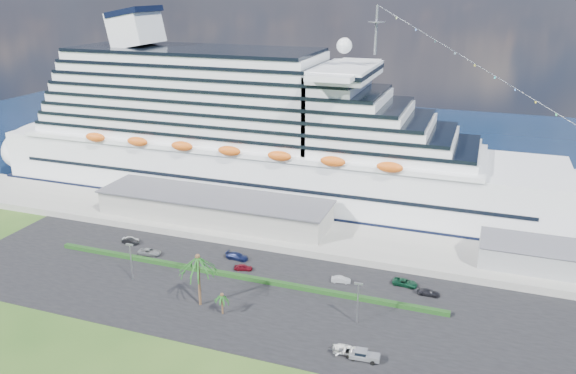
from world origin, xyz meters
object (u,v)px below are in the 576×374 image
at_px(parked_car_3, 237,256).
at_px(pickup_truck, 364,355).
at_px(cruise_ship, 261,141).
at_px(boat_trailer, 347,349).

distance_m(parked_car_3, pickup_truck, 43.57).
xyz_separation_m(cruise_ship, pickup_truck, (45.12, -66.26, -15.60)).
relative_size(parked_car_3, boat_trailer, 0.91).
xyz_separation_m(pickup_truck, boat_trailer, (-3.01, 0.37, 0.10)).
relative_size(parked_car_3, pickup_truck, 1.02).
bearing_deg(cruise_ship, boat_trailer, -57.42).
xyz_separation_m(cruise_ship, parked_car_3, (10.27, -40.10, -15.81)).
height_order(parked_car_3, boat_trailer, boat_trailer).
xyz_separation_m(cruise_ship, boat_trailer, (42.11, -65.89, -15.50)).
xyz_separation_m(parked_car_3, boat_trailer, (31.83, -25.79, 0.31)).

